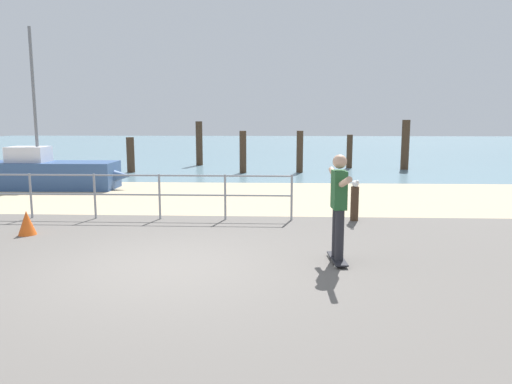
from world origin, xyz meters
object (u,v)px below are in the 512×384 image
object	(u,v)px
skateboarder	(339,200)
seagull	(355,183)
traffic_cone	(27,223)
skateboard	(337,259)
bollard_short	(355,204)
sailboat	(53,173)

from	to	relation	value
skateboarder	seagull	bearing A→B (deg)	76.49
skateboarder	seagull	distance (m)	3.29
traffic_cone	skateboarder	bearing A→B (deg)	-14.79
skateboard	bollard_short	distance (m)	3.32
skateboard	sailboat	bearing A→B (deg)	136.73
sailboat	skateboarder	size ratio (longest dim) A/B	3.13
bollard_short	skateboarder	bearing A→B (deg)	-103.42
sailboat	bollard_short	size ratio (longest dim) A/B	6.56
bollard_short	traffic_cone	world-z (taller)	bollard_short
sailboat	skateboarder	distance (m)	11.43
bollard_short	traffic_cone	size ratio (longest dim) A/B	1.57
skateboard	skateboarder	distance (m)	0.95
skateboarder	sailboat	bearing A→B (deg)	136.73
skateboarder	traffic_cone	xyz separation A→B (m)	(-5.88, 1.55, -0.77)
sailboat	skateboard	distance (m)	11.43
sailboat	traffic_cone	bearing A→B (deg)	-68.80
skateboarder	seagull	xyz separation A→B (m)	(0.77, 3.19, -0.15)
sailboat	seagull	world-z (taller)	sailboat
skateboarder	seagull	size ratio (longest dim) A/B	3.38
skateboard	traffic_cone	bearing A→B (deg)	165.21
skateboard	seagull	size ratio (longest dim) A/B	1.67
sailboat	seagull	size ratio (longest dim) A/B	10.59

